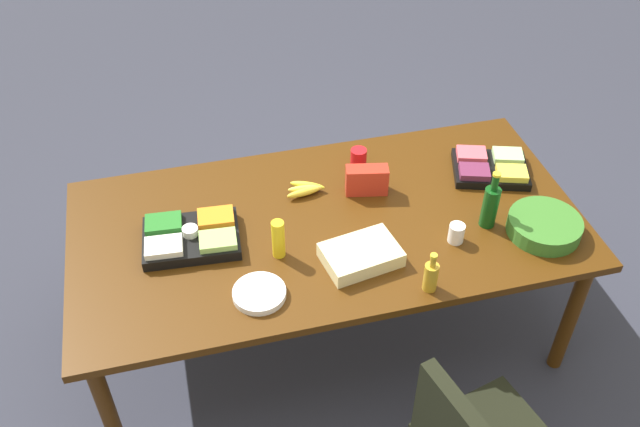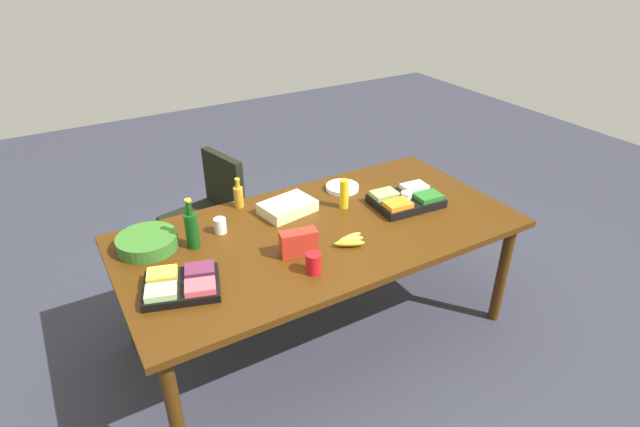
% 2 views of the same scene
% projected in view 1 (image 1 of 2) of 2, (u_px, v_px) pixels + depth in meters
% --- Properties ---
extents(ground_plane, '(10.00, 10.00, 0.00)m').
position_uv_depth(ground_plane, '(326.00, 330.00, 3.70)').
color(ground_plane, '#30323F').
extents(conference_table, '(2.32, 1.16, 0.78)m').
position_uv_depth(conference_table, '(327.00, 232.00, 3.22)').
color(conference_table, '#452608').
rests_on(conference_table, ground).
extents(veggie_tray, '(0.44, 0.33, 0.09)m').
position_uv_depth(veggie_tray, '(191.00, 236.00, 3.05)').
color(veggie_tray, black).
rests_on(veggie_tray, conference_table).
extents(paper_cup, '(0.07, 0.07, 0.09)m').
position_uv_depth(paper_cup, '(456.00, 233.00, 3.06)').
color(paper_cup, white).
rests_on(paper_cup, conference_table).
extents(banana_bunch, '(0.20, 0.13, 0.04)m').
position_uv_depth(banana_bunch, '(306.00, 189.00, 3.32)').
color(banana_bunch, gold).
rests_on(banana_bunch, conference_table).
extents(dressing_bottle, '(0.07, 0.07, 0.19)m').
position_uv_depth(dressing_bottle, '(431.00, 276.00, 2.83)').
color(dressing_bottle, '#BB9021').
rests_on(dressing_bottle, conference_table).
extents(chip_bag_red, '(0.21, 0.12, 0.14)m').
position_uv_depth(chip_bag_red, '(367.00, 180.00, 3.29)').
color(chip_bag_red, red).
rests_on(chip_bag_red, conference_table).
extents(fruit_platter, '(0.43, 0.38, 0.07)m').
position_uv_depth(fruit_platter, '(491.00, 167.00, 3.43)').
color(fruit_platter, black).
rests_on(fruit_platter, conference_table).
extents(sheet_cake, '(0.35, 0.27, 0.07)m').
position_uv_depth(sheet_cake, '(361.00, 255.00, 2.97)').
color(sheet_cake, beige).
rests_on(sheet_cake, conference_table).
extents(paper_plate_stack, '(0.26, 0.26, 0.03)m').
position_uv_depth(paper_plate_stack, '(259.00, 293.00, 2.83)').
color(paper_plate_stack, white).
rests_on(paper_plate_stack, conference_table).
extents(salad_bowl, '(0.39, 0.39, 0.08)m').
position_uv_depth(salad_bowl, '(544.00, 226.00, 3.10)').
color(salad_bowl, '#357025').
rests_on(salad_bowl, conference_table).
extents(wine_bottle, '(0.08, 0.08, 0.29)m').
position_uv_depth(wine_bottle, '(490.00, 205.00, 3.09)').
color(wine_bottle, '#0F4413').
rests_on(wine_bottle, conference_table).
extents(red_solo_cup, '(0.10, 0.10, 0.11)m').
position_uv_depth(red_solo_cup, '(358.00, 159.00, 3.44)').
color(red_solo_cup, red).
rests_on(red_solo_cup, conference_table).
extents(mustard_bottle, '(0.06, 0.06, 0.19)m').
position_uv_depth(mustard_bottle, '(278.00, 239.00, 2.96)').
color(mustard_bottle, yellow).
rests_on(mustard_bottle, conference_table).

